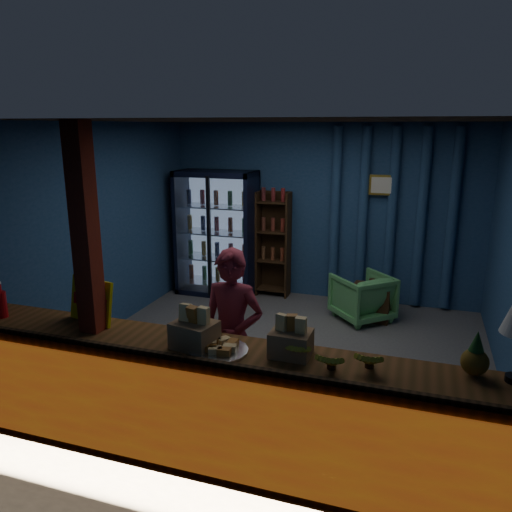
{
  "coord_description": "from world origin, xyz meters",
  "views": [
    {
      "loc": [
        1.39,
        -5.04,
        2.56
      ],
      "look_at": [
        -0.23,
        -0.2,
        1.21
      ],
      "focal_mm": 35.0,
      "sensor_mm": 36.0,
      "label": 1
    }
  ],
  "objects": [
    {
      "name": "ground",
      "position": [
        0.0,
        0.0,
        0.0
      ],
      "size": [
        4.6,
        4.6,
        0.0
      ],
      "primitive_type": "plane",
      "color": "#515154",
      "rests_on": "ground"
    },
    {
      "name": "framed_picture",
      "position": [
        0.85,
        2.1,
        1.75
      ],
      "size": [
        0.36,
        0.04,
        0.28
      ],
      "color": "gold",
      "rests_on": "room_walls"
    },
    {
      "name": "banana_bunches",
      "position": [
        0.89,
        -1.92,
        1.03
      ],
      "size": [
        0.7,
        0.28,
        0.15
      ],
      "color": "yellow",
      "rests_on": "counter"
    },
    {
      "name": "yellow_sign",
      "position": [
        -1.17,
        -1.75,
        1.14
      ],
      "size": [
        0.48,
        0.2,
        0.37
      ],
      "color": "yellow",
      "rests_on": "counter"
    },
    {
      "name": "support_post",
      "position": [
        -1.05,
        -1.9,
        1.3
      ],
      "size": [
        0.16,
        0.16,
        2.6
      ],
      "primitive_type": "cube",
      "color": "maroon",
      "rests_on": "ground"
    },
    {
      "name": "bottle_shelf",
      "position": [
        -0.7,
        2.06,
        0.79
      ],
      "size": [
        0.5,
        0.28,
        1.6
      ],
      "color": "#3D2413",
      "rests_on": "ground"
    },
    {
      "name": "curtain_folds",
      "position": [
        1.0,
        2.14,
        1.3
      ],
      "size": [
        1.74,
        0.14,
        2.5
      ],
      "color": "navy",
      "rests_on": "room_walls"
    },
    {
      "name": "beverage_cooler",
      "position": [
        -1.55,
        1.92,
        0.93
      ],
      "size": [
        1.2,
        0.62,
        1.9
      ],
      "color": "black",
      "rests_on": "ground"
    },
    {
      "name": "pastry_tray",
      "position": [
        0.07,
        -1.96,
        0.97
      ],
      "size": [
        0.44,
        0.44,
        0.07
      ],
      "color": "silver",
      "rests_on": "counter"
    },
    {
      "name": "pineapple",
      "position": [
        1.8,
        -1.75,
        1.08
      ],
      "size": [
        0.18,
        0.18,
        0.31
      ],
      "color": "#9B661C",
      "rests_on": "counter"
    },
    {
      "name": "room_walls",
      "position": [
        0.0,
        0.0,
        1.57
      ],
      "size": [
        4.6,
        4.6,
        4.6
      ],
      "color": "navy",
      "rests_on": "ground"
    },
    {
      "name": "green_chair",
      "position": [
        0.73,
        1.43,
        0.32
      ],
      "size": [
        0.97,
        0.97,
        0.63
      ],
      "primitive_type": "imported",
      "rotation": [
        0.0,
        0.0,
        3.9
      ],
      "color": "#55AB5D",
      "rests_on": "ground"
    },
    {
      "name": "snack_box_centre",
      "position": [
        0.58,
        -1.84,
        1.06
      ],
      "size": [
        0.29,
        0.24,
        0.3
      ],
      "color": "#956648",
      "rests_on": "counter"
    },
    {
      "name": "snack_box_left",
      "position": [
        -0.13,
        -1.94,
        1.07
      ],
      "size": [
        0.35,
        0.31,
        0.33
      ],
      "color": "#956648",
      "rests_on": "counter"
    },
    {
      "name": "side_table",
      "position": [
        0.85,
        1.5,
        0.24
      ],
      "size": [
        0.54,
        0.41,
        0.56
      ],
      "color": "#3D2413",
      "rests_on": "ground"
    },
    {
      "name": "shopkeeper",
      "position": [
        -0.08,
        -1.31,
        0.78
      ],
      "size": [
        0.57,
        0.38,
        1.56
      ],
      "primitive_type": "imported",
      "rotation": [
        0.0,
        0.0,
        -0.01
      ],
      "color": "maroon",
      "rests_on": "ground"
    },
    {
      "name": "counter",
      "position": [
        0.0,
        -1.91,
        0.48
      ],
      "size": [
        4.4,
        0.57,
        0.99
      ],
      "color": "brown",
      "rests_on": "ground"
    }
  ]
}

